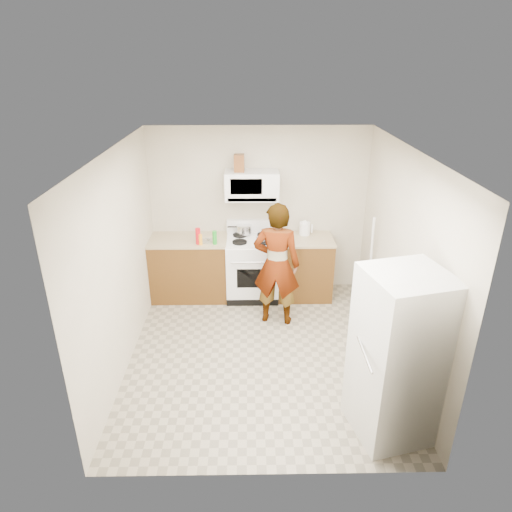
{
  "coord_description": "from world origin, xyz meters",
  "views": [
    {
      "loc": [
        -0.14,
        -4.7,
        3.41
      ],
      "look_at": [
        -0.06,
        0.55,
        1.07
      ],
      "focal_mm": 32.0,
      "sensor_mm": 36.0,
      "label": 1
    }
  ],
  "objects_px": {
    "person": "(277,265)",
    "saucepan": "(244,229)",
    "kettle": "(305,229)",
    "fridge": "(398,356)",
    "gas_range": "(252,266)",
    "microwave": "(252,185)"
  },
  "relations": [
    {
      "from": "fridge",
      "to": "kettle",
      "type": "height_order",
      "value": "fridge"
    },
    {
      "from": "saucepan",
      "to": "person",
      "type": "bearing_deg",
      "value": -64.15
    },
    {
      "from": "microwave",
      "to": "kettle",
      "type": "bearing_deg",
      "value": 1.9
    },
    {
      "from": "gas_range",
      "to": "person",
      "type": "xyz_separation_m",
      "value": [
        0.32,
        -0.73,
        0.37
      ]
    },
    {
      "from": "microwave",
      "to": "saucepan",
      "type": "distance_m",
      "value": 0.7
    },
    {
      "from": "gas_range",
      "to": "fridge",
      "type": "relative_size",
      "value": 0.66
    },
    {
      "from": "gas_range",
      "to": "fridge",
      "type": "height_order",
      "value": "fridge"
    },
    {
      "from": "fridge",
      "to": "gas_range",
      "type": "bearing_deg",
      "value": 101.95
    },
    {
      "from": "person",
      "to": "saucepan",
      "type": "distance_m",
      "value": 1.01
    },
    {
      "from": "fridge",
      "to": "kettle",
      "type": "distance_m",
      "value": 2.94
    },
    {
      "from": "person",
      "to": "fridge",
      "type": "height_order",
      "value": "person"
    },
    {
      "from": "gas_range",
      "to": "person",
      "type": "relative_size",
      "value": 0.66
    },
    {
      "from": "microwave",
      "to": "kettle",
      "type": "relative_size",
      "value": 4.01
    },
    {
      "from": "microwave",
      "to": "fridge",
      "type": "height_order",
      "value": "microwave"
    },
    {
      "from": "person",
      "to": "fridge",
      "type": "distance_m",
      "value": 2.25
    },
    {
      "from": "gas_range",
      "to": "saucepan",
      "type": "height_order",
      "value": "gas_range"
    },
    {
      "from": "kettle",
      "to": "saucepan",
      "type": "relative_size",
      "value": 0.85
    },
    {
      "from": "person",
      "to": "saucepan",
      "type": "height_order",
      "value": "person"
    },
    {
      "from": "fridge",
      "to": "saucepan",
      "type": "distance_m",
      "value": 3.25
    },
    {
      "from": "fridge",
      "to": "saucepan",
      "type": "bearing_deg",
      "value": 102.52
    },
    {
      "from": "kettle",
      "to": "gas_range",
      "type": "bearing_deg",
      "value": -169.37
    },
    {
      "from": "fridge",
      "to": "saucepan",
      "type": "relative_size",
      "value": 7.59
    }
  ]
}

